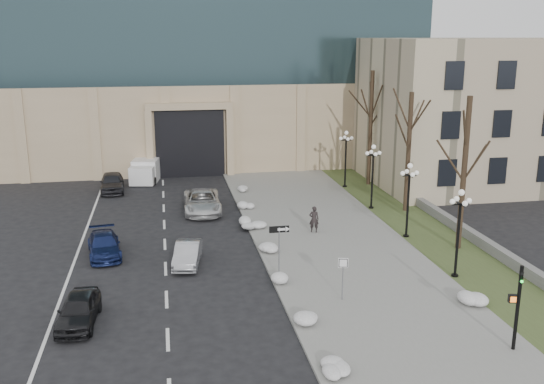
{
  "coord_description": "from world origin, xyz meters",
  "views": [
    {
      "loc": [
        -6.31,
        -21.18,
        12.25
      ],
      "look_at": [
        -0.28,
        11.97,
        3.5
      ],
      "focal_mm": 40.0,
      "sensor_mm": 36.0,
      "label": 1
    }
  ],
  "objects": [
    {
      "name": "ground",
      "position": [
        0.0,
        0.0,
        0.0
      ],
      "size": [
        160.0,
        160.0,
        0.0
      ],
      "primitive_type": "plane",
      "color": "black",
      "rests_on": "ground"
    },
    {
      "name": "sidewalk",
      "position": [
        3.5,
        14.0,
        0.06
      ],
      "size": [
        9.0,
        40.0,
        0.12
      ],
      "primitive_type": "cube",
      "color": "gray",
      "rests_on": "ground"
    },
    {
      "name": "curb",
      "position": [
        -1.0,
        14.0,
        0.07
      ],
      "size": [
        0.3,
        40.0,
        0.14
      ],
      "primitive_type": "cube",
      "color": "gray",
      "rests_on": "ground"
    },
    {
      "name": "grass_strip",
      "position": [
        10.0,
        14.0,
        0.05
      ],
      "size": [
        4.0,
        40.0,
        0.1
      ],
      "primitive_type": "cube",
      "color": "#3E4C26",
      "rests_on": "ground"
    },
    {
      "name": "stone_wall",
      "position": [
        12.0,
        16.0,
        0.35
      ],
      "size": [
        0.5,
        30.0,
        0.7
      ],
      "primitive_type": "cube",
      "color": "gray",
      "rests_on": "ground"
    },
    {
      "name": "classical_building",
      "position": [
        22.0,
        27.98,
        6.0
      ],
      "size": [
        22.0,
        18.12,
        12.0
      ],
      "color": "#C1B491",
      "rests_on": "ground"
    },
    {
      "name": "car_a",
      "position": [
        -10.28,
        4.13,
        0.66
      ],
      "size": [
        1.82,
        3.99,
        1.33
      ],
      "primitive_type": "imported",
      "rotation": [
        0.0,
        0.0,
        -0.06
      ],
      "color": "black",
      "rests_on": "ground"
    },
    {
      "name": "car_b",
      "position": [
        -5.28,
        10.43,
        0.62
      ],
      "size": [
        1.88,
        3.9,
        1.23
      ],
      "primitive_type": "imported",
      "rotation": [
        0.0,
        0.0,
        -0.16
      ],
      "color": "#A3A4AA",
      "rests_on": "ground"
    },
    {
      "name": "car_c",
      "position": [
        -9.91,
        12.7,
        0.62
      ],
      "size": [
        2.32,
        4.5,
        1.25
      ],
      "primitive_type": "imported",
      "rotation": [
        0.0,
        0.0,
        0.14
      ],
      "color": "navy",
      "rests_on": "ground"
    },
    {
      "name": "car_d",
      "position": [
        -3.78,
        20.57,
        0.76
      ],
      "size": [
        2.68,
        5.56,
        1.53
      ],
      "primitive_type": "imported",
      "rotation": [
        0.0,
        0.0,
        -0.03
      ],
      "color": "silver",
      "rests_on": "ground"
    },
    {
      "name": "car_e",
      "position": [
        -10.52,
        27.72,
        0.77
      ],
      "size": [
        2.06,
        4.6,
        1.53
      ],
      "primitive_type": "imported",
      "rotation": [
        0.0,
        0.0,
        0.06
      ],
      "color": "#2A2B2F",
      "rests_on": "ground"
    },
    {
      "name": "pedestrian",
      "position": [
        2.84,
        14.32,
        0.97
      ],
      "size": [
        0.69,
        0.52,
        1.7
      ],
      "primitive_type": "imported",
      "rotation": [
        0.0,
        0.0,
        2.94
      ],
      "color": "black",
      "rests_on": "sidewalk"
    },
    {
      "name": "box_truck",
      "position": [
        -7.78,
        31.63,
        0.92
      ],
      "size": [
        3.03,
        6.21,
        1.89
      ],
      "rotation": [
        0.0,
        0.0,
        -0.17
      ],
      "color": "silver",
      "rests_on": "ground"
    },
    {
      "name": "one_way_sign",
      "position": [
        -0.55,
        7.46,
        2.39
      ],
      "size": [
        1.07,
        0.28,
        2.89
      ],
      "rotation": [
        0.0,
        0.0,
        -0.0
      ],
      "color": "slate",
      "rests_on": "ground"
    },
    {
      "name": "keep_sign",
      "position": [
        1.69,
        4.24,
        1.62
      ],
      "size": [
        0.47,
        0.16,
        2.2
      ],
      "rotation": [
        0.0,
        0.0,
        -0.25
      ],
      "color": "slate",
      "rests_on": "ground"
    },
    {
      "name": "traffic_signal",
      "position": [
        7.02,
        -1.47,
        1.82
      ],
      "size": [
        0.63,
        0.83,
        3.67
      ],
      "rotation": [
        0.0,
        0.0,
        -0.25
      ],
      "color": "black",
      "rests_on": "ground"
    },
    {
      "name": "snow_clump_a",
      "position": [
        -0.52,
        -1.96,
        0.3
      ],
      "size": [
        1.1,
        1.6,
        0.36
      ],
      "primitive_type": "ellipsoid",
      "color": "silver",
      "rests_on": "sidewalk"
    },
    {
      "name": "snow_clump_b",
      "position": [
        -0.48,
        2.4,
        0.3
      ],
      "size": [
        1.1,
        1.6,
        0.36
      ],
      "primitive_type": "ellipsoid",
      "color": "silver",
      "rests_on": "sidewalk"
    },
    {
      "name": "snow_clump_c",
      "position": [
        -0.53,
        6.93,
        0.3
      ],
      "size": [
        1.1,
        1.6,
        0.36
      ],
      "primitive_type": "ellipsoid",
      "color": "silver",
      "rests_on": "sidewalk"
    },
    {
      "name": "snow_clump_d",
      "position": [
        -0.53,
        11.14,
        0.3
      ],
      "size": [
        1.1,
        1.6,
        0.36
      ],
      "primitive_type": "ellipsoid",
      "color": "silver",
      "rests_on": "sidewalk"
    },
    {
      "name": "snow_clump_e",
      "position": [
        -0.89,
        16.15,
        0.3
      ],
      "size": [
        1.1,
        1.6,
        0.36
      ],
      "primitive_type": "ellipsoid",
      "color": "silver",
      "rests_on": "sidewalk"
    },
    {
      "name": "snow_clump_f",
      "position": [
        -0.67,
        20.12,
        0.3
      ],
      "size": [
        1.1,
        1.6,
        0.36
      ],
      "primitive_type": "ellipsoid",
      "color": "silver",
      "rests_on": "sidewalk"
    },
    {
      "name": "snow_clump_g",
      "position": [
        -0.32,
        25.5,
        0.3
      ],
      "size": [
        1.1,
        1.6,
        0.36
      ],
      "primitive_type": "ellipsoid",
      "color": "silver",
      "rests_on": "sidewalk"
    },
    {
      "name": "snow_clump_h",
      "position": [
        7.35,
        2.49,
        0.3
      ],
      "size": [
        1.1,
        1.6,
        0.36
      ],
      "primitive_type": "ellipsoid",
      "color": "silver",
      "rests_on": "sidewalk"
    },
    {
      "name": "lamppost_a",
      "position": [
        8.3,
        6.0,
        3.07
      ],
      "size": [
        1.18,
        1.18,
        4.76
      ],
      "color": "black",
      "rests_on": "ground"
    },
    {
      "name": "lamppost_b",
      "position": [
        8.3,
        12.5,
        3.07
      ],
      "size": [
        1.18,
        1.18,
        4.76
      ],
      "color": "black",
      "rests_on": "ground"
    },
    {
      "name": "lamppost_c",
      "position": [
        8.3,
        19.0,
        3.07
      ],
      "size": [
        1.18,
        1.18,
        4.76
      ],
      "color": "black",
      "rests_on": "ground"
    },
    {
      "name": "lamppost_d",
      "position": [
        8.3,
        25.5,
        3.07
      ],
      "size": [
        1.18,
        1.18,
        4.76
      ],
      "color": "black",
      "rests_on": "ground"
    },
    {
      "name": "tree_near",
      "position": [
        10.5,
        10.0,
        5.83
      ],
      "size": [
        3.2,
        3.2,
        9.0
      ],
      "color": "black",
      "rests_on": "ground"
    },
    {
      "name": "tree_mid",
      "position": [
        10.5,
        18.0,
        5.5
      ],
      "size": [
        3.2,
        3.2,
        8.5
      ],
      "color": "black",
      "rests_on": "ground"
    },
    {
      "name": "tree_far",
      "position": [
        10.5,
        26.0,
        6.15
      ],
      "size": [
        3.2,
        3.2,
        9.5
      ],
      "color": "black",
      "rests_on": "ground"
    }
  ]
}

